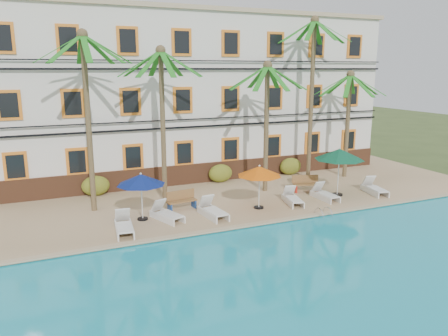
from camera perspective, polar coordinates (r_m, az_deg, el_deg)
name	(u,v)px	position (r m, az deg, el deg)	size (l,w,h in m)	color
ground	(261,221)	(20.76, 4.89, -6.94)	(100.00, 100.00, 0.00)	#384C23
pool_deck	(220,192)	(25.02, -0.50, -3.13)	(30.00, 12.00, 0.25)	tan
swimming_pool	(362,285)	(15.43, 17.63, -14.42)	(26.00, 12.00, 0.20)	#1797B1
pool_coping	(271,222)	(19.92, 6.14, -6.97)	(30.00, 0.35, 0.06)	tan
hotel_building	(190,95)	(28.76, -4.42, 9.55)	(25.40, 6.44, 10.22)	silver
palm_a	(87,98)	(21.35, -17.50, 8.70)	(4.32, 4.32, 8.52)	brown
palm_b	(162,103)	(22.43, -8.08, 8.41)	(4.32, 4.32, 7.89)	brown
palm_c	(267,108)	(24.08, 5.60, 7.79)	(4.32, 4.32, 7.19)	brown
palm_d	(312,79)	(27.21, 11.45, 11.30)	(4.32, 4.32, 9.78)	brown
palm_e	(348,108)	(28.42, 15.95, 7.51)	(4.32, 4.32, 6.67)	brown
shrub_left	(96,186)	(24.72, -16.42, -2.24)	(1.50, 0.90, 1.10)	#1B4E16
shrub_mid	(220,173)	(26.53, -0.47, -0.69)	(1.50, 0.90, 1.10)	#1B4E16
shrub_right	(290,166)	(28.77, 8.67, 0.23)	(1.50, 0.90, 1.10)	#1B4E16
umbrella_blue	(141,180)	(19.96, -10.79, -1.52)	(2.21, 2.21, 2.22)	black
umbrella_red	(259,171)	(21.33, 4.64, -0.45)	(2.19, 2.19, 2.20)	black
umbrella_green	(339,154)	(24.18, 14.84, 1.72)	(2.66, 2.66, 2.66)	black
lounger_a	(124,226)	(19.03, -12.93, -7.35)	(0.88, 2.00, 0.92)	silver
lounger_b	(166,214)	(20.22, -7.53, -5.94)	(1.27, 1.99, 0.89)	silver
lounger_c	(212,210)	(20.46, -1.52, -5.55)	(0.91, 2.05, 0.94)	silver
lounger_d	(293,198)	(22.66, 8.95, -3.94)	(1.05, 1.91, 0.86)	silver
lounger_e	(325,194)	(23.76, 13.00, -3.32)	(0.67, 1.83, 0.86)	silver
lounger_f	(374,188)	(25.57, 19.03, -2.52)	(1.06, 2.02, 0.91)	silver
bench_left	(181,200)	(21.57, -5.61, -4.17)	(1.55, 0.66, 0.93)	olive
bench_right	(307,183)	(24.97, 10.73, -1.98)	(1.57, 0.90, 0.93)	olive
pool_ladder	(323,215)	(21.29, 12.83, -6.00)	(0.54, 0.74, 0.74)	silver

